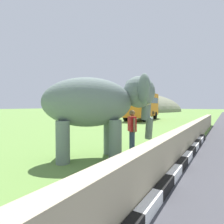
# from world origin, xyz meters

# --- Properties ---
(striped_curb) EXTENTS (16.20, 0.20, 0.24)m
(striped_curb) POSITION_xyz_m (-0.35, 4.25, 0.12)
(striped_curb) COLOR white
(striped_curb) RESTS_ON ground_plane
(barrier_parapet) EXTENTS (28.00, 0.36, 1.00)m
(barrier_parapet) POSITION_xyz_m (2.00, 4.55, 0.50)
(barrier_parapet) COLOR tan
(barrier_parapet) RESTS_ON ground_plane
(elephant) EXTENTS (3.83, 3.84, 2.91)m
(elephant) POSITION_xyz_m (1.61, 7.00, 1.90)
(elephant) COLOR slate
(elephant) RESTS_ON ground_plane
(person_handler) EXTENTS (0.53, 0.52, 1.66)m
(person_handler) POSITION_xyz_m (2.93, 6.33, 0.93)
(person_handler) COLOR navy
(person_handler) RESTS_ON ground_plane
(bus_orange) EXTENTS (8.58, 3.29, 3.50)m
(bus_orange) POSITION_xyz_m (19.03, 12.54, 2.08)
(bus_orange) COLOR orange
(bus_orange) RESTS_ON ground_plane
(cow_near) EXTENTS (1.69, 1.57, 1.23)m
(cow_near) POSITION_xyz_m (19.60, 11.74, 0.87)
(cow_near) COLOR #473323
(cow_near) RESTS_ON ground_plane
(hill_east) EXTENTS (39.26, 31.41, 12.37)m
(hill_east) POSITION_xyz_m (55.00, 30.82, 0.00)
(hill_east) COLOR slate
(hill_east) RESTS_ON ground_plane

